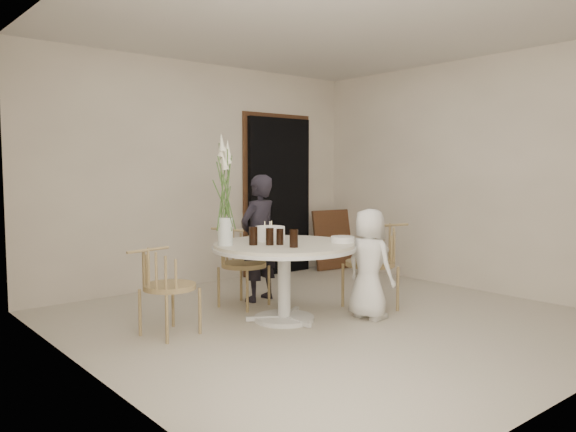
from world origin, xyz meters
TOP-DOWN VIEW (x-y plane):
  - ground at (0.00, 0.00)m, footprint 4.50×4.50m
  - room_shell at (0.00, 0.00)m, footprint 4.50×4.50m
  - doorway at (1.15, 2.19)m, footprint 1.00×0.10m
  - door_trim at (1.15, 2.23)m, footprint 1.12×0.03m
  - table at (-0.35, 0.25)m, footprint 1.33×1.33m
  - picture_frame at (1.95, 1.95)m, footprint 0.65×0.27m
  - chair_far at (-0.35, 1.06)m, footprint 0.53×0.55m
  - chair_right at (0.72, 0.01)m, footprint 0.58×0.55m
  - chair_left at (-1.49, 0.50)m, footprint 0.51×0.48m
  - girl at (-0.04, 1.06)m, footprint 0.55×0.42m
  - boy at (0.32, -0.20)m, footprint 0.35×0.52m
  - birthday_cake at (-0.34, 0.47)m, footprint 0.29×0.29m
  - cola_tumbler_a at (-0.45, 0.19)m, footprint 0.08×0.08m
  - cola_tumbler_b at (-0.47, -0.03)m, footprint 0.09×0.09m
  - cola_tumbler_c at (-0.65, 0.32)m, footprint 0.10×0.10m
  - cola_tumbler_d at (-0.53, 0.23)m, footprint 0.09×0.09m
  - plate_stack at (0.11, -0.06)m, footprint 0.22×0.22m
  - flower_vase at (-0.86, 0.46)m, footprint 0.13×0.13m

SIDE VIEW (x-z plane):
  - ground at x=0.00m, z-range 0.00..0.00m
  - picture_frame at x=1.95m, z-range 0.00..0.84m
  - chair_left at x=-1.49m, z-range 0.11..0.89m
  - chair_far at x=-0.35m, z-range 0.12..0.92m
  - boy at x=0.32m, z-range 0.00..1.04m
  - chair_right at x=0.72m, z-range 0.13..0.99m
  - table at x=-0.35m, z-range 0.25..0.98m
  - girl at x=-0.04m, z-range 0.00..1.36m
  - plate_stack at x=0.11m, z-range 0.73..0.79m
  - birthday_cake at x=-0.34m, z-range 0.71..0.89m
  - cola_tumbler_a at x=-0.45m, z-range 0.73..0.87m
  - cola_tumbler_d at x=-0.53m, z-range 0.73..0.88m
  - cola_tumbler_b at x=-0.47m, z-range 0.73..0.89m
  - cola_tumbler_c at x=-0.65m, z-range 0.73..0.90m
  - doorway at x=1.15m, z-range 0.00..2.10m
  - door_trim at x=1.15m, z-range 0.00..2.22m
  - flower_vase at x=-0.86m, z-range 0.70..1.70m
  - room_shell at x=0.00m, z-range -0.63..3.87m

